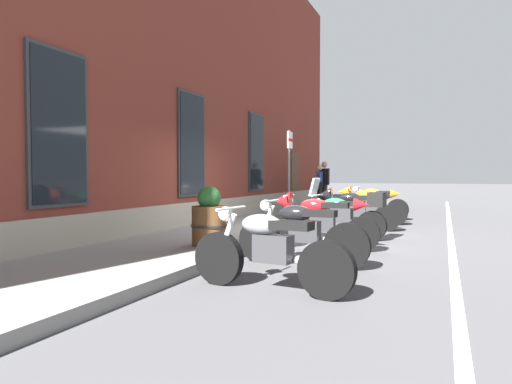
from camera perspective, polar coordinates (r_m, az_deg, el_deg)
The scene contains 15 objects.
ground_plane at distance 10.15m, azimuth 4.84°, elevation -5.54°, with size 140.00×140.00×0.00m, color #424244.
sidewalk at distance 10.61m, azimuth -1.99°, elevation -4.78°, with size 30.61×2.64×0.16m, color slate.
lane_stripe at distance 9.68m, azimuth 23.31°, elevation -6.06°, with size 30.61×0.12×0.01m, color silver.
brick_pub_facade at distance 13.64m, azimuth -21.37°, elevation 15.51°, with size 24.61×7.04×9.10m.
motorcycle_grey_naked at distance 5.30m, azimuth 1.52°, elevation -7.28°, with size 0.62×2.05×0.97m.
motorcycle_black_naked at distance 6.84m, azimuth 5.62°, elevation -5.14°, with size 0.62×2.05×0.97m.
motorcycle_red_sport at distance 8.41m, azimuth 7.42°, elevation -3.22°, with size 0.62×2.15×1.05m.
motorcycle_green_touring at distance 9.83m, azimuth 11.07°, elevation -2.66°, with size 0.64×2.00×1.29m.
motorcycle_black_sport at distance 11.41m, azimuth 11.80°, elevation -1.86°, with size 0.62×2.17×1.05m.
motorcycle_orange_sport at distance 12.97m, azimuth 13.62°, elevation -1.36°, with size 0.62×2.06×1.07m.
motorcycle_yellow_naked at distance 14.44m, azimuth 14.60°, elevation -1.37°, with size 0.62×2.02×1.00m.
pedestrian_blue_top at distance 16.66m, azimuth 7.97°, elevation 0.99°, with size 0.64×0.35×1.58m.
pedestrian_dark_jacket at distance 17.34m, azimuth 8.56°, elevation 1.33°, with size 0.49×0.55×1.72m.
parking_sign at distance 12.06m, azimuth 4.21°, elevation 3.74°, with size 0.36×0.07×2.38m.
barrel_planter at distance 7.78m, azimuth -5.90°, elevation -3.51°, with size 0.62×0.62×1.01m.
Camera 1 is at (-9.58, -3.06, 1.35)m, focal length 31.88 mm.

